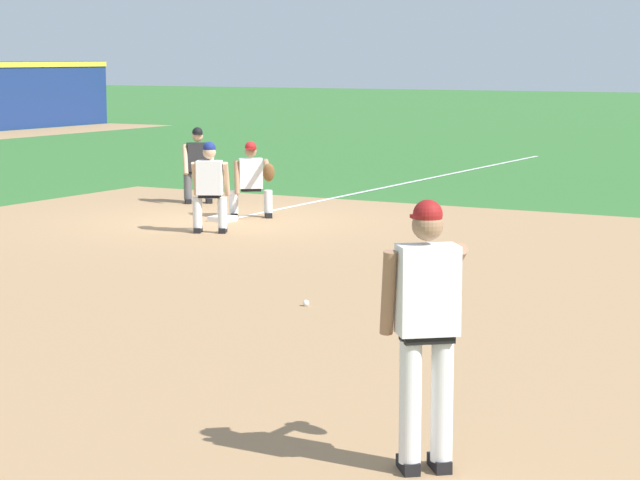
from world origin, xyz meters
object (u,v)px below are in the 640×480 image
Objects in this scene: first_baseman at (252,176)px; baserunner at (210,184)px; baseball at (306,303)px; umpire at (198,162)px; pitcher at (428,318)px; first_base_bag at (223,219)px.

first_baseman is 1.91m from baserunner.
umpire is at bearing 41.44° from baseball.
pitcher is 1.39× the size of first_baseman.
umpire is at bearing 56.47° from first_baseman.
baserunner is (-1.87, -0.38, 0.06)m from first_baseman.
first_baseman is at bearing -22.61° from first_base_bag.
pitcher reaches higher than baserunner.
umpire is at bearing 43.41° from first_base_bag.
baserunner is (4.37, 4.26, 0.76)m from baseball.
first_baseman is (10.74, 8.15, -0.33)m from pitcher.
baseball is at bearing -135.75° from baserunner.
umpire reaches higher than first_baseman.
pitcher is 15.89m from umpire.
pitcher reaches higher than first_baseman.
first_baseman is at bearing 36.61° from baseball.
first_base_bag is at bearing 39.55° from pitcher.
umpire is (1.97, 1.87, 0.75)m from first_base_bag.
pitcher reaches higher than umpire.
pitcher is 1.27× the size of baserunner.
baseball is at bearing 38.01° from pitcher.
pitcher is (-10.16, -8.39, 1.01)m from first_base_bag.
first_baseman is (0.58, -0.24, 0.69)m from first_base_bag.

